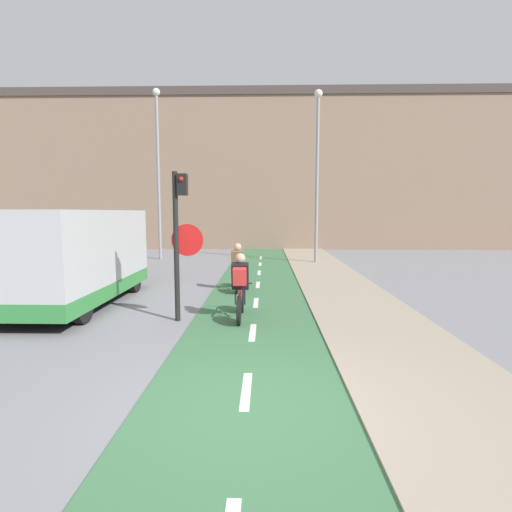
% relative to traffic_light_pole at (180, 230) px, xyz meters
% --- Properties ---
extents(ground_plane, '(120.00, 120.00, 0.00)m').
position_rel_traffic_light_pole_xyz_m(ground_plane, '(1.54, -3.86, -1.94)').
color(ground_plane, gray).
extents(bike_lane, '(2.61, 60.00, 0.02)m').
position_rel_traffic_light_pole_xyz_m(bike_lane, '(1.54, -3.85, -1.93)').
color(bike_lane, '#3D7047').
rests_on(bike_lane, ground_plane).
extents(sidewalk_strip, '(2.40, 60.00, 0.05)m').
position_rel_traffic_light_pole_xyz_m(sidewalk_strip, '(4.05, -3.86, -1.92)').
color(sidewalk_strip, gray).
rests_on(sidewalk_strip, ground_plane).
extents(building_row_background, '(60.00, 5.20, 9.76)m').
position_rel_traffic_light_pole_xyz_m(building_row_background, '(1.54, 18.85, 2.95)').
color(building_row_background, '#89705B').
rests_on(building_row_background, ground_plane).
extents(traffic_light_pole, '(0.67, 0.25, 3.14)m').
position_rel_traffic_light_pole_xyz_m(traffic_light_pole, '(0.00, 0.00, 0.00)').
color(traffic_light_pole, black).
rests_on(traffic_light_pole, ground_plane).
extents(street_lamp_far, '(0.36, 0.36, 8.11)m').
position_rel_traffic_light_pole_xyz_m(street_lamp_far, '(-3.39, 11.10, 2.90)').
color(street_lamp_far, gray).
rests_on(street_lamp_far, ground_plane).
extents(street_lamp_sidewalk, '(0.36, 0.36, 7.61)m').
position_rel_traffic_light_pole_xyz_m(street_lamp_sidewalk, '(4.06, 9.78, 2.64)').
color(street_lamp_sidewalk, gray).
rests_on(street_lamp_sidewalk, ground_plane).
extents(cyclist_near, '(0.46, 1.63, 1.44)m').
position_rel_traffic_light_pole_xyz_m(cyclist_near, '(1.25, 0.13, -1.25)').
color(cyclist_near, black).
rests_on(cyclist_near, ground_plane).
extents(cyclist_far, '(0.46, 1.57, 1.41)m').
position_rel_traffic_light_pole_xyz_m(cyclist_far, '(0.97, 3.28, -1.29)').
color(cyclist_far, black).
rests_on(cyclist_far, ground_plane).
extents(van, '(2.15, 5.08, 2.35)m').
position_rel_traffic_light_pole_xyz_m(van, '(-2.97, 1.38, -0.78)').
color(van, '#B7B7BC').
rests_on(van, ground_plane).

